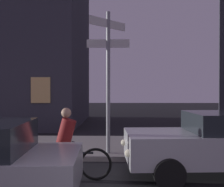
{
  "coord_description": "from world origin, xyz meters",
  "views": [
    {
      "loc": [
        -0.85,
        -2.39,
        2.0
      ],
      "look_at": [
        -0.99,
        5.56,
        1.9
      ],
      "focal_mm": 43.57,
      "sensor_mm": 36.0,
      "label": 1
    }
  ],
  "objects": [
    {
      "name": "cyclist",
      "position": [
        -1.92,
        3.59,
        0.75
      ],
      "size": [
        1.82,
        0.33,
        1.61
      ],
      "color": "black",
      "rests_on": "ground_plane"
    },
    {
      "name": "signpost",
      "position": [
        -1.1,
        5.62,
        2.58
      ],
      "size": [
        1.26,
        1.03,
        4.17
      ],
      "color": "gray",
      "rests_on": "sidewalk_kerb"
    },
    {
      "name": "sidewalk_kerb",
      "position": [
        0.0,
        6.88,
        0.07
      ],
      "size": [
        40.0,
        3.46,
        0.14
      ],
      "primitive_type": "cube",
      "color": "#9E9991",
      "rests_on": "ground_plane"
    }
  ]
}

